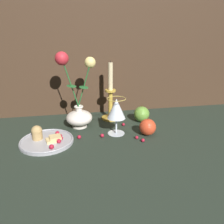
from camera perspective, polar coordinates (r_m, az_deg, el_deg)
The scene contains 12 objects.
ground_plane at distance 1.02m, azimuth -2.90°, elevation -5.64°, with size 2.40×2.40×0.00m, color #232D23.
vase at distance 1.06m, azimuth -8.88°, elevation 1.68°, with size 0.18×0.13×0.36m.
plate_with_pastries at distance 0.97m, azimuth -16.91°, elevation -6.88°, with size 0.22×0.22×0.07m.
wine_glass at distance 0.97m, azimuth 1.14°, elevation 0.55°, with size 0.08×0.08×0.17m.
candlestick at distance 1.15m, azimuth -0.40°, elevation 3.26°, with size 0.10×0.10×0.31m.
apple_beside_vase at distance 1.00m, azimuth 9.29°, elevation -3.89°, with size 0.08×0.08×0.09m.
apple_near_glass at distance 1.15m, azimuth 7.74°, elevation -0.54°, with size 0.08×0.08×0.09m.
berry_near_plate at distance 1.10m, azimuth 3.00°, elevation -3.26°, with size 0.01×0.01×0.01m, color #AD192D.
berry_front_center at distance 0.97m, azimuth -8.55°, elevation -6.47°, with size 0.02×0.02×0.02m, color #AD192D.
berry_by_glass_stem at distance 0.98m, azimuth -2.64°, elevation -6.17°, with size 0.02×0.02×0.02m, color #AD192D.
berry_under_candlestick at distance 0.97m, azimuth 6.49°, elevation -6.63°, with size 0.01×0.01×0.01m, color #AD192D.
berry_far_right at distance 0.95m, azimuth 8.07°, elevation -7.32°, with size 0.02×0.02×0.02m, color #AD192D.
Camera 1 is at (-0.12, -0.91, 0.43)m, focal length 35.00 mm.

